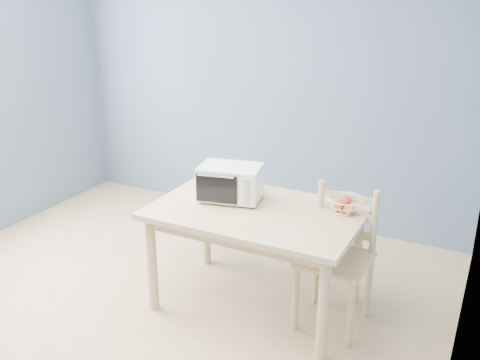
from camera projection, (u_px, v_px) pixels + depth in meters
The scene contains 5 objects.
room at pixel (101, 146), 3.10m from camera, with size 4.01×4.51×2.61m.
dining_table at pixel (256, 223), 3.65m from camera, with size 1.40×0.90×0.75m.
toaster_oven at pixel (228, 182), 3.73m from camera, with size 0.48×0.39×0.25m.
fruit_basket at pixel (345, 205), 3.53m from camera, with size 0.26×0.26×0.12m.
dining_chair at pixel (337, 260), 3.54m from camera, with size 0.46×0.46×0.94m.
Camera 1 is at (2.07, -2.29, 2.18)m, focal length 40.00 mm.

